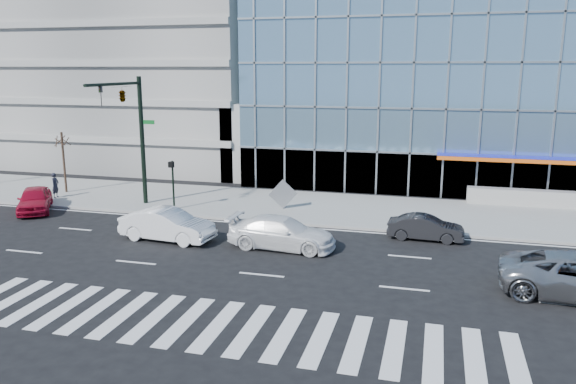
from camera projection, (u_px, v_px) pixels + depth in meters
name	position (u px, v px, depth m)	size (l,w,h in m)	color
ground	(286.00, 247.00, 27.76)	(160.00, 160.00, 0.00)	black
sidewalk	(319.00, 207.00, 35.29)	(120.00, 8.00, 0.15)	gray
theatre_building	(527.00, 82.00, 47.13)	(42.00, 26.00, 15.00)	#729EBE
parking_garage	(159.00, 54.00, 55.15)	(24.00, 24.00, 20.00)	gray
ramp_block	(273.00, 139.00, 45.60)	(6.00, 8.00, 6.00)	gray
traffic_signal	(128.00, 110.00, 33.50)	(1.14, 5.74, 8.00)	black
ped_signal_post	(172.00, 177.00, 34.10)	(0.30, 0.33, 3.00)	black
street_tree_near	(62.00, 140.00, 38.55)	(1.10, 1.10, 4.23)	#332319
white_suv	(282.00, 233.00, 27.42)	(2.16, 5.32, 1.55)	white
white_sedan	(167.00, 225.00, 28.66)	(1.71, 4.91, 1.62)	white
dark_sedan	(426.00, 228.00, 28.78)	(1.34, 3.84, 1.27)	black
red_sedan	(35.00, 199.00, 34.43)	(1.79, 4.46, 1.52)	#A40C27
pedestrian	(55.00, 185.00, 37.43)	(0.61, 0.40, 1.68)	black
tilted_panel	(283.00, 194.00, 34.44)	(1.30, 0.06, 1.30)	#959595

